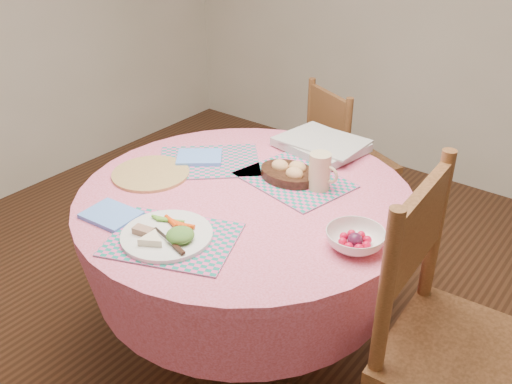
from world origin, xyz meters
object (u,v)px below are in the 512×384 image
chair_back (344,158)px  fruit_bowl (355,239)px  latte_mug (320,171)px  dining_table (246,239)px  wicker_trivet (151,173)px  chair_right (450,339)px  bread_bowl (289,172)px  dinner_plate (167,235)px

chair_back → fruit_bowl: (0.64, -1.09, 0.33)m
latte_mug → fruit_bowl: (0.29, -0.25, -0.05)m
latte_mug → dining_table: bearing=-133.9°
chair_back → latte_mug: latte_mug is taller
chair_back → fruit_bowl: size_ratio=4.59×
dining_table → wicker_trivet: size_ratio=4.13×
chair_right → latte_mug: chair_right is taller
fruit_bowl → dining_table: bearing=174.4°
wicker_trivet → chair_back: bearing=78.7°
wicker_trivet → latte_mug: size_ratio=2.15×
bread_bowl → latte_mug: 0.14m
dinner_plate → wicker_trivet: bearing=143.2°
bread_bowl → latte_mug: size_ratio=1.65×
chair_back → fruit_bowl: chair_back is taller
chair_back → latte_mug: size_ratio=6.14×
latte_mug → wicker_trivet: bearing=-152.7°
dinner_plate → fruit_bowl: bearing=33.9°
dinner_plate → latte_mug: 0.62m
chair_right → latte_mug: bearing=65.9°
latte_mug → chair_back: bearing=112.7°
latte_mug → dinner_plate: bearing=-109.8°
chair_right → chair_back: size_ratio=1.24×
dining_table → chair_right: size_ratio=1.17×
chair_right → dinner_plate: bearing=108.9°
dinner_plate → fruit_bowl: size_ratio=1.58×
bread_bowl → latte_mug: bearing=2.2°
dinner_plate → latte_mug: size_ratio=2.12×
wicker_trivet → latte_mug: bearing=27.3°
fruit_bowl → wicker_trivet: bearing=-176.5°
bread_bowl → dinner_plate: bearing=-97.5°
chair_back → bread_bowl: 0.94m
bread_bowl → fruit_bowl: (0.42, -0.24, -0.00)m
wicker_trivet → dinner_plate: (0.37, -0.28, 0.01)m
wicker_trivet → fruit_bowl: (0.87, 0.05, 0.02)m
chair_right → wicker_trivet: 1.23m
wicker_trivet → bread_bowl: 0.54m
bread_bowl → fruit_bowl: 0.48m
bread_bowl → fruit_bowl: bread_bowl is taller
chair_right → wicker_trivet: (-1.21, -0.06, 0.20)m
chair_back → bread_bowl: (0.22, -0.85, 0.34)m
dining_table → fruit_bowl: 0.53m
chair_back → dining_table: bearing=123.1°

